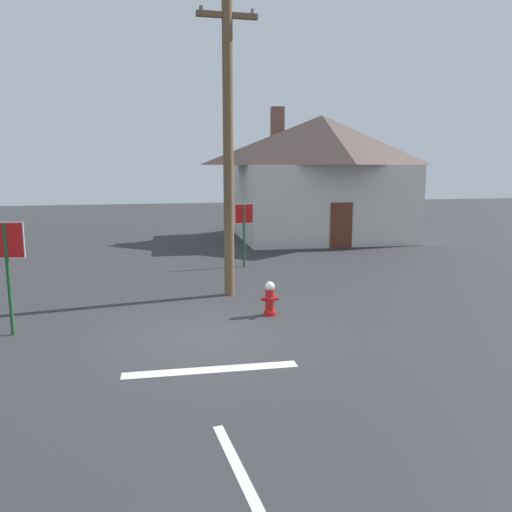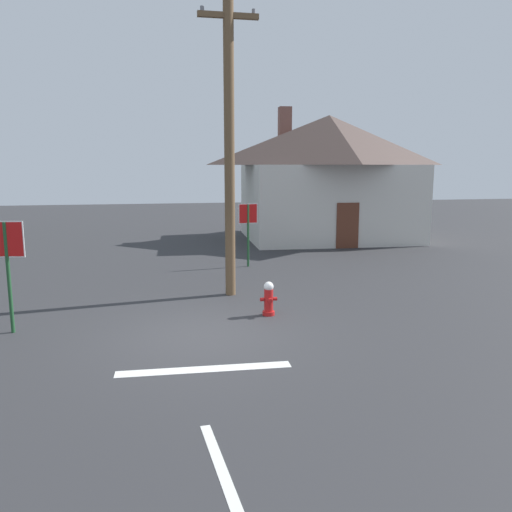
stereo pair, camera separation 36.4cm
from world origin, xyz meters
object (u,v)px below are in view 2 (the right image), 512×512
(stop_sign_near, at_px, (7,253))
(utility_pole, at_px, (229,143))
(stop_sign_far, at_px, (248,222))
(fire_hydrant, at_px, (269,299))
(house, at_px, (328,176))

(stop_sign_near, xyz_separation_m, utility_pole, (5.15, 2.43, 2.43))
(stop_sign_far, bearing_deg, stop_sign_near, -134.92)
(stop_sign_near, relative_size, utility_pole, 0.30)
(utility_pole, bearing_deg, fire_hydrant, -74.72)
(utility_pole, xyz_separation_m, house, (6.40, 10.41, -1.07))
(fire_hydrant, height_order, utility_pole, utility_pole)
(fire_hydrant, distance_m, stop_sign_far, 6.33)
(fire_hydrant, relative_size, stop_sign_far, 0.37)
(stop_sign_near, height_order, fire_hydrant, stop_sign_near)
(stop_sign_near, xyz_separation_m, house, (11.55, 12.84, 1.36))
(stop_sign_near, relative_size, house, 0.28)
(stop_sign_near, bearing_deg, house, 48.02)
(utility_pole, relative_size, house, 0.92)
(fire_hydrant, relative_size, utility_pole, 0.10)
(stop_sign_near, distance_m, utility_pole, 6.19)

